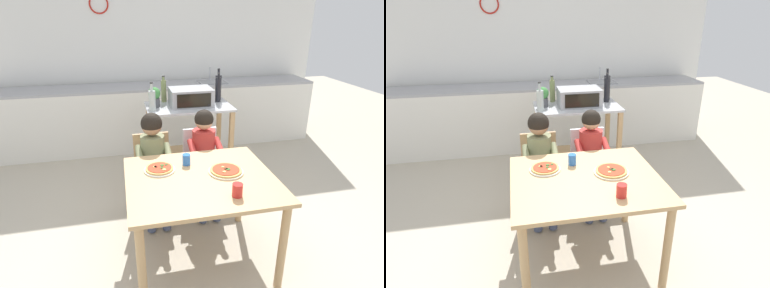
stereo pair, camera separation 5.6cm
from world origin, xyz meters
The scene contains 19 objects.
ground_plane centered at (0.00, 1.15, 0.00)m, with size 11.47×11.47×0.00m, color #B7AD99.
back_wall_tiled centered at (0.00, 2.93, 1.35)m, with size 5.12×0.14×2.70m.
kitchen_counter centered at (0.00, 2.52, 0.46)m, with size 4.60×0.60×1.12m.
kitchen_island_cart centered at (0.21, 1.38, 0.60)m, with size 0.96×0.56×0.91m.
toaster_oven centered at (0.23, 1.38, 1.01)m, with size 0.47×0.33×0.20m.
bottle_brown_beer centered at (-0.04, 1.60, 1.05)m, with size 0.06×0.06×0.30m.
bottle_tall_green_wine centered at (0.61, 1.57, 1.06)m, with size 0.07×0.07×0.37m.
bottle_squat_spirits centered at (-0.21, 1.26, 1.03)m, with size 0.07×0.07×0.31m.
bottle_clear_vinegar centered at (0.57, 1.47, 1.06)m, with size 0.06×0.06×0.33m.
potted_herb_plant centered at (-0.17, 1.41, 1.03)m, with size 0.14×0.14×0.22m.
dining_table centered at (0.00, 0.00, 0.65)m, with size 1.10×0.95×0.75m.
dining_chair_left centered at (-0.28, 0.75, 0.48)m, with size 0.36×0.36×0.81m.
dining_chair_right centered at (0.21, 0.78, 0.48)m, with size 0.36×0.36×0.81m.
child_in_olive_shirt centered at (-0.28, 0.63, 0.68)m, with size 0.32×0.42×1.05m.
child_in_red_shirt centered at (0.21, 0.66, 0.66)m, with size 0.32×0.42×1.04m.
pizza_plate_white centered at (-0.28, 0.18, 0.77)m, with size 0.24×0.24×0.03m.
pizza_plate_cream centered at (0.21, 0.04, 0.77)m, with size 0.27×0.27×0.03m.
drinking_cup_red centered at (0.18, -0.30, 0.80)m, with size 0.07×0.07×0.09m, color red.
drinking_cup_blue centered at (-0.06, 0.24, 0.80)m, with size 0.06×0.06×0.09m, color blue.
Camera 2 is at (-0.47, -2.03, 1.90)m, focal length 29.78 mm.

